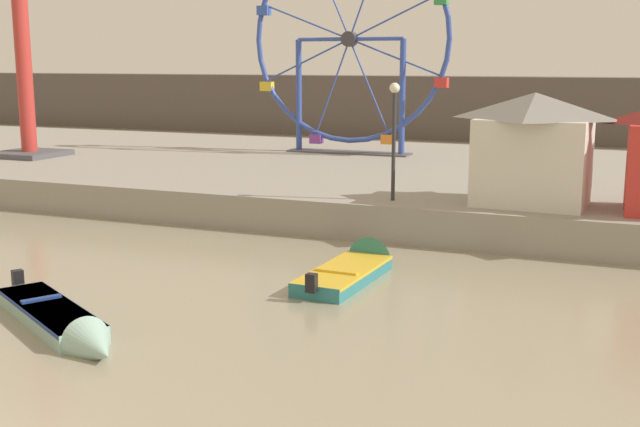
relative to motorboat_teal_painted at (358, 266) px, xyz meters
name	(u,v)px	position (x,y,z in m)	size (l,w,h in m)	color
quay_promenade	(419,180)	(-1.94, 12.94, 0.39)	(110.00, 18.95, 1.16)	gray
distant_town_skyline	(514,109)	(-1.94, 36.79, 2.00)	(140.00, 3.00, 4.40)	#564C47
motorboat_teal_painted	(358,266)	(0.00, 0.00, 0.00)	(1.46, 4.77, 1.24)	teal
motorboat_seafoam	(65,324)	(-3.91, -6.73, 0.01)	(4.96, 3.47, 1.00)	#93BCAD
ferris_wheel_blue_frame	(350,44)	(-6.33, 16.29, 6.04)	(9.62, 1.20, 10.10)	#334CA8
carnival_booth_white_ticket	(533,147)	(3.59, 5.54, 2.73)	(3.68, 2.93, 3.39)	silver
promenade_lamp_near	(394,123)	(-0.51, 4.62, 3.38)	(0.32, 0.32, 3.65)	#2D2D33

